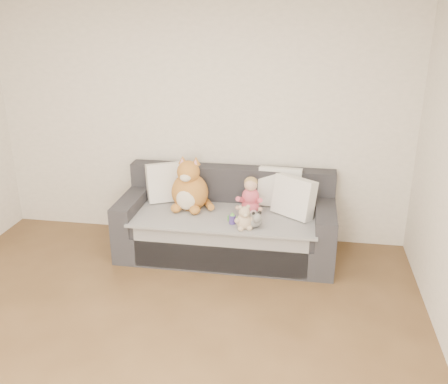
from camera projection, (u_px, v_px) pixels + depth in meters
name	position (u px, v px, depth m)	size (l,w,h in m)	color
room_shell	(136.00, 188.00, 3.41)	(5.00, 5.00, 5.00)	brown
sofa	(227.00, 225.00, 5.22)	(2.20, 0.94, 0.85)	#252429
cushion_left	(168.00, 182.00, 5.37)	(0.50, 0.39, 0.43)	white
cushion_right_back	(280.00, 187.00, 5.24)	(0.46, 0.23, 0.42)	white
cushion_right_front	(294.00, 197.00, 4.97)	(0.47, 0.41, 0.41)	white
toddler	(250.00, 199.00, 5.03)	(0.28, 0.39, 0.39)	#DA4D6A
plush_cat	(189.00, 189.00, 5.14)	(0.47, 0.39, 0.59)	#AA6025
teddy_bear	(244.00, 219.00, 4.71)	(0.19, 0.15, 0.25)	tan
plush_cow	(255.00, 219.00, 4.76)	(0.16, 0.23, 0.19)	white
sippy_cup	(232.00, 218.00, 4.83)	(0.11, 0.08, 0.12)	#46338C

